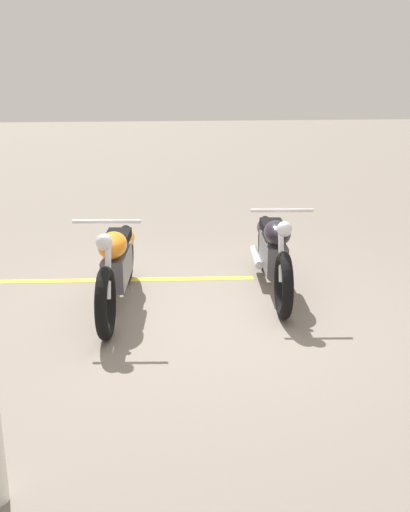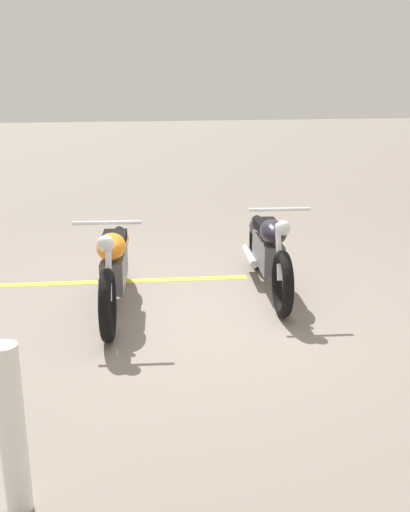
# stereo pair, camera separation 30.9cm
# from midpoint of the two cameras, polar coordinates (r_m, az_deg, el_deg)

# --- Properties ---
(ground_plane) EXTENTS (60.00, 60.00, 0.00)m
(ground_plane) POSITION_cam_midpoint_polar(r_m,az_deg,el_deg) (5.95, -1.85, -5.47)
(ground_plane) COLOR slate
(motorcycle_bright_foreground) EXTENTS (2.23, 0.62, 1.04)m
(motorcycle_bright_foreground) POSITION_cam_midpoint_polar(r_m,az_deg,el_deg) (6.04, -10.30, -0.74)
(motorcycle_bright_foreground) COLOR black
(motorcycle_bright_foreground) RESTS_ON ground
(motorcycle_dark_foreground) EXTENTS (2.23, 0.62, 1.04)m
(motorcycle_dark_foreground) POSITION_cam_midpoint_polar(r_m,az_deg,el_deg) (6.52, 4.76, 0.76)
(motorcycle_dark_foreground) COLOR black
(motorcycle_dark_foreground) RESTS_ON ground
(bollard_post) EXTENTS (0.14, 0.14, 0.98)m
(bollard_post) POSITION_cam_midpoint_polar(r_m,az_deg,el_deg) (3.39, -20.85, -15.61)
(bollard_post) COLOR white
(bollard_post) RESTS_ON ground
(parking_stripe_near) EXTENTS (0.36, 3.20, 0.01)m
(parking_stripe_near) POSITION_cam_midpoint_polar(r_m,az_deg,el_deg) (6.93, -10.39, -2.47)
(parking_stripe_near) COLOR yellow
(parking_stripe_near) RESTS_ON ground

